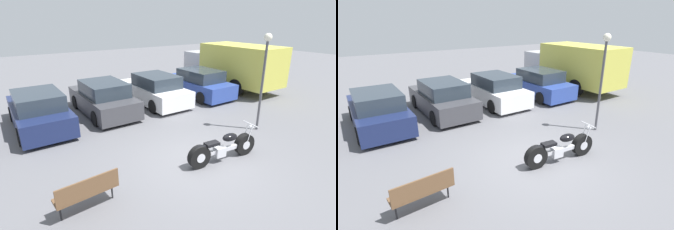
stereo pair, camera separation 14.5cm
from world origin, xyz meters
TOP-DOWN VIEW (x-y plane):
  - ground_plane at (0.00, 0.00)m, footprint 60.00×60.00m
  - motorcycle at (0.53, -0.37)m, footprint 2.44×0.71m
  - parked_car_navy at (-3.51, 5.57)m, footprint 1.92×4.39m
  - parked_car_dark_grey at (-0.79, 5.79)m, footprint 1.92×4.39m
  - parked_car_white at (1.93, 5.77)m, footprint 1.92×4.39m
  - parked_car_blue at (4.65, 5.57)m, footprint 1.92×4.39m
  - delivery_truck at (7.48, 5.67)m, footprint 2.42×6.38m
  - park_bench at (-3.55, -0.27)m, footprint 1.45×0.50m
  - lamp_post at (3.44, 0.58)m, footprint 0.29×0.29m

SIDE VIEW (x-z plane):
  - ground_plane at x=0.00m, z-range 0.00..0.00m
  - motorcycle at x=0.53m, z-range -0.10..0.93m
  - park_bench at x=-3.55m, z-range 0.10..0.99m
  - parked_car_navy at x=-3.51m, z-range -0.06..1.44m
  - parked_car_dark_grey at x=-0.79m, z-range -0.06..1.44m
  - parked_car_white at x=1.93m, z-range -0.06..1.44m
  - parked_car_blue at x=4.65m, z-range -0.06..1.44m
  - delivery_truck at x=7.48m, z-range 0.16..2.83m
  - lamp_post at x=3.44m, z-range 0.70..4.33m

